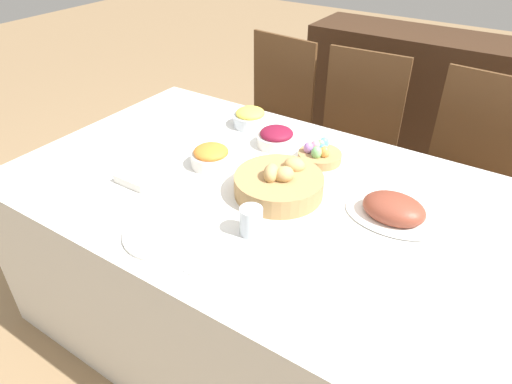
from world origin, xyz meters
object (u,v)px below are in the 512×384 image
spoon (212,256)px  chair_far_left (270,120)px  chair_far_center (351,142)px  fork (130,217)px  egg_basket (319,154)px  ham_platter (393,210)px  pineapple_bowl (250,117)px  sideboard (420,107)px  beet_salad_bowl (276,137)px  drinking_cup (251,221)px  dinner_plate (165,233)px  carrot_bowl (211,156)px  chair_far_right (463,174)px  knife (204,252)px  bread_basket (279,183)px  butter_dish (136,179)px

spoon → chair_far_left: bearing=117.9°
chair_far_center → fork: bearing=-103.1°
egg_basket → ham_platter: 0.42m
spoon → pineapple_bowl: bearing=119.5°
chair_far_center → sideboard: size_ratio=0.66×
sideboard → beet_salad_bowl: sideboard is taller
fork → drinking_cup: bearing=19.4°
pineapple_bowl → beet_salad_bowl: bearing=-25.7°
egg_basket → dinner_plate: egg_basket is taller
spoon → sideboard: bearing=91.8°
egg_basket → ham_platter: same height
chair_far_center → carrot_bowl: chair_far_center is taller
egg_basket → fork: bearing=-117.1°
chair_far_left → fork: chair_far_left is taller
fork → carrot_bowl: bearing=85.0°
chair_far_right → knife: (-0.50, -1.30, 0.23)m
chair_far_center → egg_basket: (0.11, -0.62, 0.25)m
bread_basket → spoon: bread_basket is taller
bread_basket → pineapple_bowl: (-0.39, 0.40, -0.00)m
beet_salad_bowl → chair_far_left: bearing=123.8°
pineapple_bowl → knife: pineapple_bowl is taller
bread_basket → ham_platter: 0.39m
fork → drinking_cup: size_ratio=2.07×
dinner_plate → egg_basket: bearing=74.2°
bread_basket → carrot_bowl: bearing=175.6°
pineapple_bowl → dinner_plate: bearing=-75.1°
carrot_bowl → butter_dish: size_ratio=1.14×
fork → spoon: bearing=-2.9°
pineapple_bowl → carrot_bowl: size_ratio=0.97×
chair_far_left → ham_platter: chair_far_left is taller
knife → egg_basket: bearing=84.1°
chair_far_right → egg_basket: 0.82m
egg_basket → carrot_bowl: 0.42m
ham_platter → drinking_cup: size_ratio=3.38×
chair_far_left → dinner_plate: 1.38m
chair_far_right → bread_basket: bearing=-112.1°
chair_far_right → spoon: size_ratio=4.99×
fork → pineapple_bowl: bearing=91.1°
bread_basket → beet_salad_bowl: bread_basket is taller
beet_salad_bowl → drinking_cup: (0.24, -0.54, 0.01)m
chair_far_center → pineapple_bowl: size_ratio=6.33×
beet_salad_bowl → fork: bearing=-101.4°
chair_far_right → beet_salad_bowl: bearing=-132.3°
chair_far_left → fork: bearing=-71.7°
beet_salad_bowl → bread_basket: bearing=-57.3°
drinking_cup → ham_platter: bearing=43.4°
ham_platter → spoon: 0.60m
chair_far_right → dinner_plate: (-0.65, -1.30, 0.23)m
bread_basket → fork: size_ratio=1.61×
carrot_bowl → dinner_plate: size_ratio=0.60×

